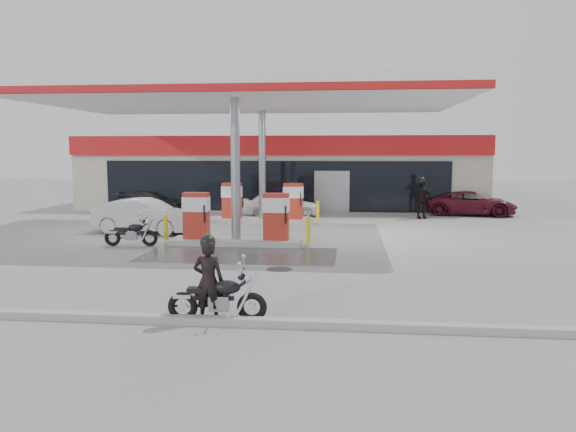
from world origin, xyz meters
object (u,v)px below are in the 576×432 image
object	(u,v)px
biker_main	(208,281)
parked_car_right	(471,203)
pump_island_near	(236,224)
hatchback_silver	(145,216)
attendant	(291,201)
parked_car_left	(153,201)
pump_island_far	(262,207)
sedan_white	(280,204)
parked_motorcycle	(132,234)
biker_walking	(421,199)
main_motorcycle	(219,299)

from	to	relation	value
biker_main	parked_car_right	distance (m)	20.75
pump_island_near	hatchback_silver	distance (m)	4.62
biker_main	attendant	world-z (taller)	attendant
biker_main	pump_island_near	bearing A→B (deg)	-82.55
pump_island_near	hatchback_silver	bearing A→B (deg)	151.56
attendant	parked_car_left	xyz separation A→B (m)	(-7.74, 3.00, -0.34)
pump_island_near	parked_car_left	bearing A→B (deg)	123.19
parked_car_left	parked_car_right	bearing A→B (deg)	-84.84
pump_island_far	attendant	xyz separation A→B (m)	(1.20, 1.00, 0.17)
pump_island_far	attendant	size ratio (longest dim) A/B	2.93
parked_car_left	pump_island_near	bearing A→B (deg)	-141.65
sedan_white	attendant	xyz separation A→B (m)	(0.66, -1.27, 0.25)
parked_motorcycle	parked_car_right	distance (m)	17.23
parked_car_right	biker_walking	distance (m)	3.26
main_motorcycle	parked_car_left	bearing A→B (deg)	108.47
hatchback_silver	parked_motorcycle	bearing A→B (deg)	-160.26
pump_island_near	sedan_white	distance (m)	8.28
parked_motorcycle	biker_walking	size ratio (longest dim) A/B	0.98
hatchback_silver	parked_car_left	bearing A→B (deg)	25.48
main_motorcycle	attendant	distance (m)	15.80
sedan_white	parked_car_right	size ratio (longest dim) A/B	0.84
pump_island_near	biker_main	bearing A→B (deg)	-81.90
parked_motorcycle	parked_car_right	bearing A→B (deg)	34.22
sedan_white	pump_island_near	bearing A→B (deg)	168.65
parked_motorcycle	parked_car_right	size ratio (longest dim) A/B	0.42
pump_island_far	biker_main	distance (m)	14.87
pump_island_near	parked_car_left	size ratio (longest dim) A/B	1.39
attendant	biker_walking	world-z (taller)	biker_walking
sedan_white	parked_car_left	size ratio (longest dim) A/B	1.00
parked_motorcycle	attendant	bearing A→B (deg)	54.74
hatchback_silver	pump_island_near	bearing A→B (deg)	-110.59
biker_main	sedan_white	size ratio (longest dim) A/B	0.43
main_motorcycle	biker_main	world-z (taller)	biker_main
pump_island_far	biker_main	xyz separation A→B (m)	(1.25, -14.81, 0.08)
hatchback_silver	biker_main	bearing A→B (deg)	-146.38
pump_island_near	main_motorcycle	bearing A→B (deg)	-80.66
parked_car_left	biker_main	bearing A→B (deg)	-152.33
parked_motorcycle	parked_car_left	size ratio (longest dim) A/B	0.49
pump_island_far	parked_car_right	world-z (taller)	pump_island_far
sedan_white	parked_car_left	bearing A→B (deg)	68.55
main_motorcycle	parked_car_right	distance (m)	20.65
biker_walking	parked_car_left	bearing A→B (deg)	158.42
biker_main	parked_car_right	world-z (taller)	biker_main
pump_island_far	parked_car_right	distance (m)	10.77
parked_motorcycle	main_motorcycle	bearing A→B (deg)	-63.20
parked_motorcycle	sedan_white	world-z (taller)	sedan_white
main_motorcycle	biker_main	bearing A→B (deg)	-178.92
parked_car_right	biker_main	bearing A→B (deg)	162.77
pump_island_near	attendant	size ratio (longest dim) A/B	2.93
sedan_white	parked_car_left	xyz separation A→B (m)	(-7.07, 1.73, -0.09)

